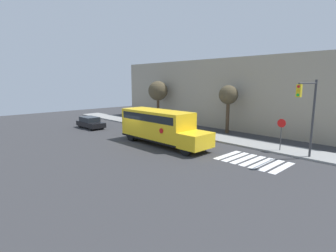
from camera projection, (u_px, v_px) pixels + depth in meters
The scene contains 10 objects.
ground_plane at pixel (138, 141), 25.10m from camera, with size 60.00×60.00×0.00m, color #333335.
sidewalk_strip at pixel (184, 131), 29.52m from camera, with size 44.00×3.00×0.15m.
building_backdrop at pixel (219, 93), 33.28m from camera, with size 32.00×4.00×8.27m.
crosswalk_stripes at pixel (253, 161), 18.76m from camera, with size 4.70×3.20×0.01m.
school_bus at pixel (160, 125), 23.50m from camera, with size 9.31×2.57×3.05m.
parked_car at pixel (90, 123), 31.82m from camera, with size 4.20×1.77×1.36m.
stop_sign at pixel (281, 130), 20.89m from camera, with size 0.68×0.10×2.69m.
traffic_light at pixel (309, 108), 18.02m from camera, with size 0.28×3.33×5.76m.
tree_near_sidewalk at pixel (228, 96), 28.20m from camera, with size 2.06×2.06×5.23m.
tree_far_sidewalk at pixel (158, 91), 36.16m from camera, with size 2.69×2.69×5.68m.
Camera 1 is at (19.64, -14.91, 5.65)m, focal length 28.00 mm.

